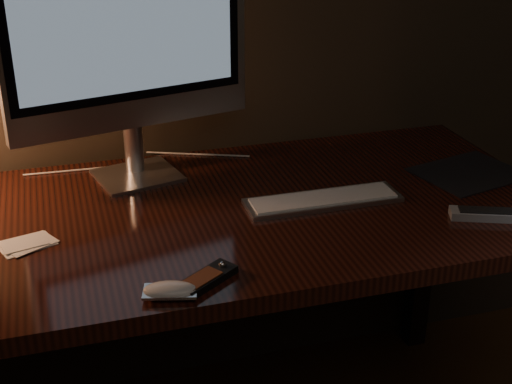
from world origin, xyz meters
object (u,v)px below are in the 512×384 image
object	(u,v)px
tv_remote	(492,214)
keyboard	(323,199)
desk	(210,245)
media_remote	(207,278)
mouse	(170,292)
monitor	(127,30)

from	to	relation	value
tv_remote	keyboard	bearing A→B (deg)	172.53
keyboard	desk	bearing A→B (deg)	158.06
keyboard	media_remote	xyz separation A→B (m)	(-0.34, -0.27, 0.00)
media_remote	tv_remote	bearing A→B (deg)	-27.67
desk	keyboard	size ratio (longest dim) A/B	4.34
desk	mouse	bearing A→B (deg)	-112.37
keyboard	mouse	bearing A→B (deg)	-144.38
desk	media_remote	distance (m)	0.40
mouse	monitor	bearing A→B (deg)	102.45
media_remote	keyboard	bearing A→B (deg)	3.53
desk	tv_remote	xyz separation A→B (m)	(0.58, -0.29, 0.14)
tv_remote	media_remote	bearing A→B (deg)	-151.23
desk	media_remote	world-z (taller)	media_remote
mouse	tv_remote	bearing A→B (deg)	22.66
mouse	media_remote	size ratio (longest dim) A/B	0.74
desk	monitor	distance (m)	0.55
mouse	media_remote	distance (m)	0.08
monitor	mouse	bearing A→B (deg)	-104.99
keyboard	media_remote	world-z (taller)	media_remote
monitor	keyboard	size ratio (longest dim) A/B	1.71
monitor	mouse	distance (m)	0.67
desk	keyboard	bearing A→B (deg)	-22.25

